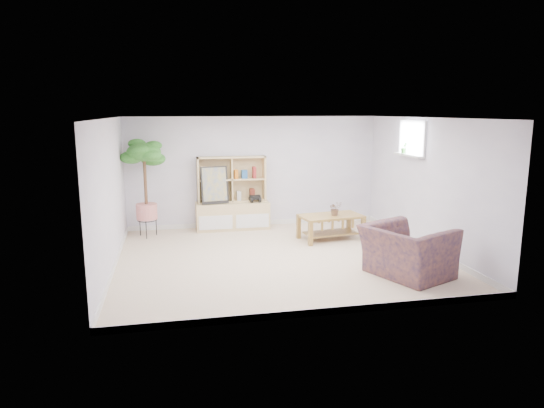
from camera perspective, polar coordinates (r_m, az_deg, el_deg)
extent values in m
cube|color=beige|center=(8.50, 0.82, -6.31)|extent=(5.50, 5.00, 0.01)
cube|color=silver|center=(8.12, 0.86, 10.09)|extent=(5.50, 5.00, 0.01)
cube|color=silver|center=(10.65, -2.10, 3.81)|extent=(5.50, 0.01, 2.40)
cube|color=silver|center=(5.86, 6.18, -2.14)|extent=(5.50, 0.01, 2.40)
cube|color=silver|center=(8.09, -18.54, 0.98)|extent=(0.01, 5.00, 2.40)
cube|color=silver|center=(9.22, 17.78, 2.18)|extent=(0.01, 5.00, 2.40)
cube|color=white|center=(9.65, 15.78, 5.53)|extent=(0.14, 1.00, 0.04)
imported|color=#256826|center=(9.57, 7.43, -0.53)|extent=(0.27, 0.24, 0.28)
imported|color=#1C1C40|center=(7.75, 15.64, -4.99)|extent=(1.44, 1.52, 0.89)
imported|color=#1D651F|center=(9.82, 15.26, 6.41)|extent=(0.14, 0.12, 0.22)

